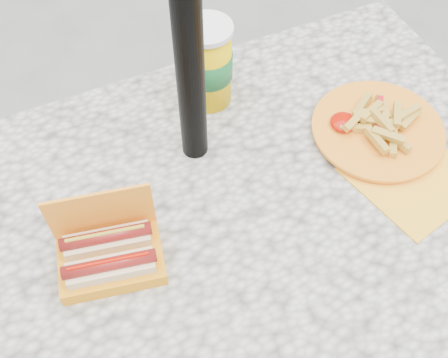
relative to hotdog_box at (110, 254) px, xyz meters
name	(u,v)px	position (x,y,z in m)	size (l,w,h in m)	color
ground	(227,349)	(0.23, 0.01, -0.78)	(60.00, 60.00, 0.00)	slate
picnic_table	(229,241)	(0.23, 0.01, -0.14)	(1.20, 0.80, 0.75)	beige
hotdog_box	(110,254)	(0.00, 0.00, 0.00)	(0.19, 0.15, 0.14)	orange
fries_plate	(380,132)	(0.57, 0.05, -0.02)	(0.26, 0.37, 0.05)	yellow
soda_cup	(208,64)	(0.31, 0.29, 0.06)	(0.10, 0.10, 0.19)	#F9C200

